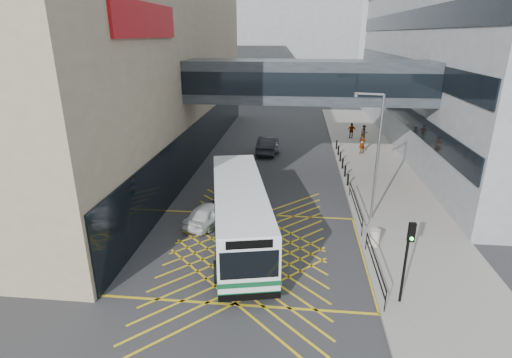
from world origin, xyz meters
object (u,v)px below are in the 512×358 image
(pedestrian_b, at_px, (364,133))
(car_white, at_px, (209,213))
(bus, at_px, (239,211))
(pedestrian_c, at_px, (351,131))
(pedestrian_a, at_px, (362,144))
(litter_bin, at_px, (375,238))
(car_dark, at_px, (268,145))
(street_lamp, at_px, (375,150))
(traffic_light, at_px, (408,252))
(car_silver, at_px, (270,143))

(pedestrian_b, bearing_deg, car_white, -127.36)
(bus, xyz_separation_m, pedestrian_c, (8.79, 23.46, -0.75))
(pedestrian_a, bearing_deg, litter_bin, 47.70)
(car_dark, height_order, street_lamp, street_lamp)
(street_lamp, relative_size, pedestrian_a, 4.09)
(pedestrian_c, bearing_deg, traffic_light, 84.80)
(car_silver, relative_size, litter_bin, 4.33)
(litter_bin, distance_m, pedestrian_b, 22.63)
(car_silver, xyz_separation_m, pedestrian_b, (9.62, 3.68, 0.38))
(car_silver, bearing_deg, pedestrian_c, -160.52)
(car_white, bearing_deg, traffic_light, 164.00)
(pedestrian_c, bearing_deg, street_lamp, 83.63)
(litter_bin, relative_size, pedestrian_b, 0.55)
(car_silver, xyz_separation_m, street_lamp, (7.16, -15.33, 3.85))
(pedestrian_a, xyz_separation_m, pedestrian_c, (-0.27, 5.85, -0.09))
(car_dark, distance_m, street_lamp, 16.39)
(car_silver, height_order, pedestrian_b, pedestrian_b)
(street_lamp, distance_m, pedestrian_a, 14.77)
(car_dark, relative_size, pedestrian_b, 3.00)
(bus, height_order, pedestrian_a, bus)
(car_silver, relative_size, traffic_light, 1.06)
(car_dark, distance_m, traffic_light, 23.75)
(car_dark, bearing_deg, traffic_light, 110.31)
(bus, bearing_deg, car_dark, 77.24)
(traffic_light, relative_size, pedestrian_a, 2.04)
(car_dark, relative_size, car_silver, 1.27)
(litter_bin, bearing_deg, car_silver, 110.24)
(traffic_light, bearing_deg, pedestrian_b, 81.43)
(street_lamp, bearing_deg, bus, -146.44)
(street_lamp, relative_size, pedestrian_c, 4.55)
(car_silver, bearing_deg, bus, 78.83)
(car_white, bearing_deg, bus, 158.14)
(car_dark, bearing_deg, pedestrian_b, -151.59)
(car_white, height_order, pedestrian_c, pedestrian_c)
(traffic_light, height_order, pedestrian_a, traffic_light)
(bus, bearing_deg, car_silver, 76.80)
(traffic_light, relative_size, litter_bin, 4.10)
(bus, relative_size, pedestrian_b, 7.05)
(litter_bin, bearing_deg, pedestrian_b, 83.17)
(pedestrian_a, height_order, pedestrian_b, pedestrian_a)
(car_dark, bearing_deg, car_white, 83.86)
(car_white, xyz_separation_m, street_lamp, (9.61, 1.47, 3.78))
(car_white, xyz_separation_m, pedestrian_a, (11.18, 15.76, 0.40))
(traffic_light, bearing_deg, litter_bin, 89.78)
(car_dark, relative_size, traffic_light, 1.34)
(car_silver, relative_size, street_lamp, 0.53)
(bus, bearing_deg, pedestrian_b, 53.80)
(car_white, bearing_deg, pedestrian_b, -101.18)
(bus, relative_size, traffic_light, 3.15)
(litter_bin, bearing_deg, bus, 178.89)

